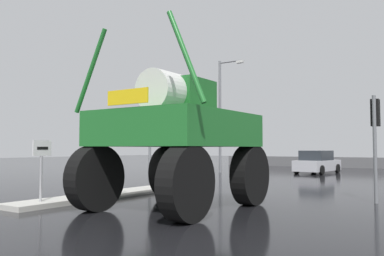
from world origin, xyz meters
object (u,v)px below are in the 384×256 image
(lane_arrow_sign, at_px, (42,159))
(traffic_signal_near_right, at_px, (375,125))
(bare_tree_left, at_px, (177,102))
(sedan_ahead, at_px, (317,163))
(oversize_sprayer, at_px, (177,137))
(streetlight_far_left, at_px, (222,110))
(traffic_signal_near_left, at_px, (152,131))

(lane_arrow_sign, distance_m, traffic_signal_near_right, 10.08)
(lane_arrow_sign, relative_size, bare_tree_left, 0.26)
(sedan_ahead, xyz_separation_m, traffic_signal_near_right, (5.74, -13.53, 1.68))
(sedan_ahead, bearing_deg, traffic_signal_near_right, -150.27)
(oversize_sprayer, distance_m, traffic_signal_near_right, 6.21)
(oversize_sprayer, distance_m, sedan_ahead, 17.90)
(traffic_signal_near_right, height_order, streetlight_far_left, streetlight_far_left)
(bare_tree_left, bearing_deg, traffic_signal_near_right, -32.89)
(traffic_signal_near_left, relative_size, traffic_signal_near_right, 1.01)
(traffic_signal_near_left, bearing_deg, sedan_ahead, 77.00)
(oversize_sprayer, distance_m, streetlight_far_left, 16.76)
(oversize_sprayer, height_order, bare_tree_left, bare_tree_left)
(oversize_sprayer, relative_size, streetlight_far_left, 0.65)
(lane_arrow_sign, height_order, traffic_signal_near_right, traffic_signal_near_right)
(oversize_sprayer, xyz_separation_m, sedan_ahead, (-1.26, 17.81, -1.28))
(streetlight_far_left, bearing_deg, bare_tree_left, -148.45)
(bare_tree_left, bearing_deg, sedan_ahead, 27.63)
(oversize_sprayer, xyz_separation_m, bare_tree_left, (-9.65, 13.42, 2.95))
(traffic_signal_near_right, xyz_separation_m, bare_tree_left, (-14.13, 9.14, 2.55))
(traffic_signal_near_left, height_order, streetlight_far_left, streetlight_far_left)
(traffic_signal_near_right, distance_m, streetlight_far_left, 15.86)
(oversize_sprayer, relative_size, traffic_signal_near_left, 1.53)
(oversize_sprayer, height_order, sedan_ahead, oversize_sprayer)
(streetlight_far_left, bearing_deg, traffic_signal_near_left, -76.41)
(oversize_sprayer, height_order, traffic_signal_near_left, oversize_sprayer)
(oversize_sprayer, distance_m, bare_tree_left, 16.79)
(lane_arrow_sign, xyz_separation_m, oversize_sprayer, (3.38, 1.94, 0.65))
(oversize_sprayer, xyz_separation_m, traffic_signal_near_left, (-4.39, 4.28, 0.42))
(traffic_signal_near_left, bearing_deg, oversize_sprayer, -44.30)
(traffic_signal_near_left, distance_m, bare_tree_left, 10.85)
(sedan_ahead, relative_size, streetlight_far_left, 0.55)
(traffic_signal_near_right, relative_size, bare_tree_left, 0.49)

